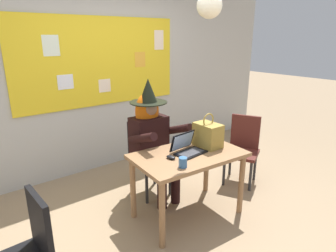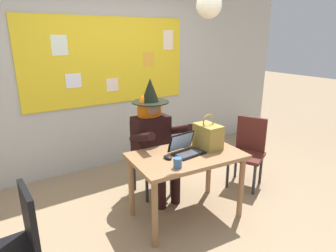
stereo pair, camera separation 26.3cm
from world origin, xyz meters
TOP-DOWN VIEW (x-y plane):
  - ground_plane at (0.00, 0.00)m, footprint 24.00×24.00m
  - wall_back_bulletin at (0.00, 1.76)m, footprint 6.75×1.95m
  - desk_main at (0.09, -0.01)m, footprint 1.20×0.78m
  - chair_at_desk at (0.04, 0.70)m, footprint 0.43×0.43m
  - person_costumed at (0.04, 0.58)m, footprint 0.59×0.68m
  - laptop at (0.10, 0.03)m, footprint 0.35×0.28m
  - computer_mouse at (-0.14, -0.00)m, footprint 0.08×0.11m
  - handbag at (0.39, 0.02)m, footprint 0.20×0.30m
  - coffee_mug at (-0.17, -0.22)m, footprint 0.08×0.08m
  - chair_spare_by_window at (-1.55, -0.21)m, footprint 0.44×0.44m
  - chair_extra_corner at (1.21, 0.15)m, footprint 0.56×0.56m

SIDE VIEW (x-z plane):
  - ground_plane at x=0.00m, z-range 0.00..0.00m
  - chair_extra_corner at x=1.21m, z-range 0.05..0.94m
  - chair_spare_by_window at x=-1.55m, z-range 0.05..0.94m
  - chair_at_desk at x=0.04m, z-range 0.06..0.98m
  - desk_main at x=0.09m, z-range 0.26..0.98m
  - computer_mouse at x=-0.14m, z-range 0.73..0.76m
  - laptop at x=0.10m, z-range 0.67..0.87m
  - coffee_mug at x=-0.17m, z-range 0.73..0.82m
  - person_costumed at x=0.04m, z-range 0.08..1.52m
  - handbag at x=0.39m, z-range 0.67..1.05m
  - wall_back_bulletin at x=0.00m, z-range 0.01..2.63m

